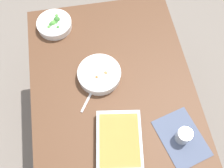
# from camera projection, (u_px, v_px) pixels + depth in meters

# --- Properties ---
(ground_plane) EXTENTS (6.00, 6.00, 0.00)m
(ground_plane) POSITION_uv_depth(u_px,v_px,m) (112.00, 125.00, 2.16)
(ground_plane) COLOR slate
(dining_table) EXTENTS (1.20, 0.90, 0.74)m
(dining_table) POSITION_uv_depth(u_px,v_px,m) (112.00, 91.00, 1.58)
(dining_table) COLOR brown
(dining_table) RESTS_ON ground_plane
(placemat) EXTENTS (0.32, 0.27, 0.00)m
(placemat) POSITION_uv_depth(u_px,v_px,m) (181.00, 138.00, 1.36)
(placemat) COLOR #4C5670
(placemat) RESTS_ON dining_table
(stew_bowl) EXTENTS (0.24, 0.24, 0.06)m
(stew_bowl) POSITION_uv_depth(u_px,v_px,m) (99.00, 74.00, 1.49)
(stew_bowl) COLOR white
(stew_bowl) RESTS_ON dining_table
(broccoli_bowl) EXTENTS (0.21, 0.21, 0.07)m
(broccoli_bowl) POSITION_uv_depth(u_px,v_px,m) (54.00, 24.00, 1.64)
(broccoli_bowl) COLOR white
(broccoli_bowl) RESTS_ON dining_table
(baking_dish) EXTENTS (0.33, 0.26, 0.06)m
(baking_dish) POSITION_uv_depth(u_px,v_px,m) (119.00, 141.00, 1.32)
(baking_dish) COLOR silver
(baking_dish) RESTS_ON dining_table
(drink_cup) EXTENTS (0.07, 0.07, 0.08)m
(drink_cup) POSITION_uv_depth(u_px,v_px,m) (183.00, 136.00, 1.33)
(drink_cup) COLOR #B2BCC6
(drink_cup) RESTS_ON dining_table
(spoon_by_stew) EXTENTS (0.16, 0.11, 0.01)m
(spoon_by_stew) POSITION_uv_depth(u_px,v_px,m) (91.00, 94.00, 1.46)
(spoon_by_stew) COLOR silver
(spoon_by_stew) RESTS_ON dining_table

